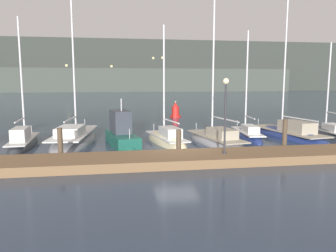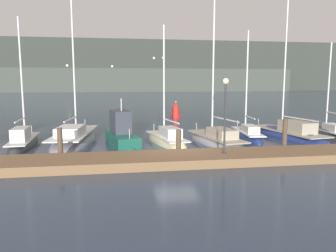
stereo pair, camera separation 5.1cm
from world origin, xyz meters
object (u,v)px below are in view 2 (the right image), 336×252
object	(u,v)px
sailboat_berth_8	(288,135)
channel_buoy	(176,111)
sailboat_berth_5	(167,141)
dock_lamppost	(225,103)
sailboat_berth_2	(24,144)
sailboat_berth_9	(329,135)
sailboat_berth_7	(247,136)
sailboat_berth_6	(216,142)
sailboat_berth_3	(74,141)
motorboat_berth_4	(122,139)

from	to	relation	value
sailboat_berth_8	channel_buoy	size ratio (longest dim) A/B	6.70
sailboat_berth_5	dock_lamppost	bearing A→B (deg)	-69.16
sailboat_berth_2	sailboat_berth_9	bearing A→B (deg)	1.34
sailboat_berth_9	sailboat_berth_7	bearing A→B (deg)	176.86
sailboat_berth_6	channel_buoy	world-z (taller)	sailboat_berth_6
sailboat_berth_6	sailboat_berth_7	world-z (taller)	sailboat_berth_6
sailboat_berth_7	dock_lamppost	world-z (taller)	sailboat_berth_7
sailboat_berth_3	sailboat_berth_7	xyz separation A→B (m)	(12.61, 0.19, -0.01)
sailboat_berth_6	sailboat_berth_7	bearing A→B (deg)	32.62
sailboat_berth_8	sailboat_berth_5	bearing A→B (deg)	-174.81
motorboat_berth_4	dock_lamppost	xyz separation A→B (m)	(5.21, -5.49, 2.70)
sailboat_berth_8	dock_lamppost	xyz separation A→B (m)	(-7.29, -6.55, 2.93)
sailboat_berth_3	sailboat_berth_9	bearing A→B (deg)	-0.51
sailboat_berth_2	motorboat_berth_4	distance (m)	6.37
sailboat_berth_5	sailboat_berth_6	bearing A→B (deg)	-12.39
motorboat_berth_4	sailboat_berth_9	bearing A→B (deg)	3.81
sailboat_berth_9	channel_buoy	xyz separation A→B (m)	(-9.27, 15.16, 0.60)
sailboat_berth_3	sailboat_berth_6	distance (m)	9.74
sailboat_berth_9	dock_lamppost	bearing A→B (deg)	-148.49
sailboat_berth_3	sailboat_berth_6	world-z (taller)	sailboat_berth_6
sailboat_berth_7	sailboat_berth_9	xyz separation A→B (m)	(6.52, -0.36, -0.03)
sailboat_berth_6	dock_lamppost	bearing A→B (deg)	-102.79
sailboat_berth_3	channel_buoy	size ratio (longest dim) A/B	5.88
sailboat_berth_3	sailboat_berth_9	size ratio (longest dim) A/B	1.41
motorboat_berth_4	channel_buoy	world-z (taller)	motorboat_berth_4
channel_buoy	dock_lamppost	world-z (taller)	dock_lamppost
sailboat_berth_9	motorboat_berth_4	bearing A→B (deg)	-176.19
sailboat_berth_5	channel_buoy	xyz separation A→B (m)	(3.58, 16.01, 0.58)
sailboat_berth_3	channel_buoy	world-z (taller)	sailboat_berth_3
sailboat_berth_6	sailboat_berth_8	world-z (taller)	sailboat_berth_8
sailboat_berth_8	sailboat_berth_7	bearing A→B (deg)	173.54
sailboat_berth_2	sailboat_berth_7	distance (m)	15.74
sailboat_berth_2	sailboat_berth_8	bearing A→B (deg)	1.60
sailboat_berth_7	sailboat_berth_9	size ratio (longest dim) A/B	1.08
sailboat_berth_3	sailboat_berth_9	xyz separation A→B (m)	(19.13, -0.17, -0.04)
sailboat_berth_2	channel_buoy	size ratio (longest dim) A/B	4.75
sailboat_berth_7	dock_lamppost	size ratio (longest dim) A/B	2.16
sailboat_berth_7	dock_lamppost	xyz separation A→B (m)	(-4.16, -6.91, 2.96)
dock_lamppost	sailboat_berth_9	bearing A→B (deg)	31.51
sailboat_berth_2	sailboat_berth_7	xyz separation A→B (m)	(15.72, 0.88, -0.04)
sailboat_berth_5	sailboat_berth_2	bearing A→B (deg)	177.96
sailboat_berth_3	sailboat_berth_7	size ratio (longest dim) A/B	1.30
sailboat_berth_7	channel_buoy	distance (m)	15.06
sailboat_berth_8	channel_buoy	distance (m)	16.26
motorboat_berth_4	sailboat_berth_7	size ratio (longest dim) A/B	0.61
sailboat_berth_8	dock_lamppost	size ratio (longest dim) A/B	3.20
sailboat_berth_7	sailboat_berth_2	bearing A→B (deg)	-176.80
motorboat_berth_4	sailboat_berth_5	distance (m)	3.07
sailboat_berth_2	sailboat_berth_7	bearing A→B (deg)	3.20
sailboat_berth_6	dock_lamppost	world-z (taller)	sailboat_berth_6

